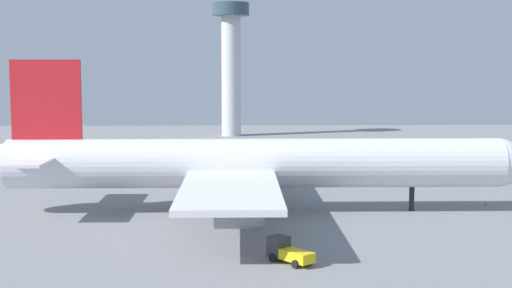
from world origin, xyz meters
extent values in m
plane|color=gray|center=(0.00, 0.00, 0.00)|extent=(287.12, 287.12, 0.00)
cylinder|color=silver|center=(0.00, 0.00, 6.58)|extent=(65.79, 6.55, 6.55)
sphere|color=silver|center=(32.89, 0.00, 6.58)|extent=(6.42, 6.42, 6.42)
sphere|color=silver|center=(-32.89, 0.00, 6.58)|extent=(5.57, 5.57, 5.57)
cube|color=red|center=(-27.63, 0.00, 15.10)|extent=(9.21, 0.50, 10.48)
cube|color=silver|center=(-28.95, -5.21, 7.57)|extent=(5.92, 9.83, 0.36)
cube|color=silver|center=(-28.95, 5.21, 7.57)|extent=(5.92, 9.83, 0.36)
cube|color=silver|center=(-3.29, -15.35, 5.60)|extent=(11.18, 26.78, 0.70)
cube|color=silver|center=(-3.29, 15.35, 5.60)|extent=(11.18, 26.78, 0.70)
cylinder|color=gray|center=(-2.29, -11.34, 3.88)|extent=(5.24, 2.75, 2.75)
cylinder|color=gray|center=(-2.29, -21.24, 3.88)|extent=(5.24, 2.75, 2.75)
cylinder|color=gray|center=(-2.29, 11.34, 3.88)|extent=(5.24, 2.75, 2.75)
cylinder|color=gray|center=(-2.29, 21.24, 3.88)|extent=(5.24, 2.75, 2.75)
cylinder|color=black|center=(21.05, 0.00, 1.65)|extent=(0.70, 0.70, 3.31)
cylinder|color=black|center=(-3.29, -3.60, 1.65)|extent=(0.70, 0.70, 3.31)
cylinder|color=black|center=(-3.29, 3.60, 1.65)|extent=(0.70, 0.70, 3.31)
cube|color=#333338|center=(1.73, -24.47, 1.41)|extent=(2.49, 2.49, 2.01)
cube|color=yellow|center=(3.41, -26.48, 0.91)|extent=(3.57, 3.79, 1.01)
cylinder|color=black|center=(2.54, -23.93, 0.41)|extent=(0.74, 0.81, 0.82)
cylinder|color=black|center=(1.05, -25.17, 0.41)|extent=(0.74, 0.81, 0.82)
cylinder|color=black|center=(4.62, -26.42, 0.41)|extent=(0.74, 0.81, 0.82)
cylinder|color=black|center=(3.14, -27.67, 0.41)|extent=(0.74, 0.81, 0.82)
cube|color=#4C8C4C|center=(14.19, 35.20, 1.46)|extent=(1.88, 2.24, 1.89)
cube|color=#4C8C4C|center=(11.75, 34.75, 0.99)|extent=(3.70, 2.57, 0.95)
cylinder|color=black|center=(14.22, 34.10, 0.51)|extent=(1.06, 0.46, 1.02)
cylinder|color=black|center=(13.83, 36.24, 0.51)|extent=(1.06, 0.46, 1.02)
cylinder|color=black|center=(11.20, 33.55, 0.51)|extent=(1.06, 0.46, 1.02)
cylinder|color=black|center=(10.81, 35.69, 0.51)|extent=(1.06, 0.46, 1.02)
cone|color=orange|center=(32.30, 3.25, 0.32)|extent=(0.44, 0.44, 0.63)
cylinder|color=silver|center=(-4.42, 107.58, 16.72)|extent=(5.37, 5.37, 33.44)
cylinder|color=#334756|center=(-4.42, 107.58, 35.23)|extent=(10.20, 10.20, 3.57)
camera|label=1|loc=(-2.26, -95.92, 19.44)|focal=50.87mm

